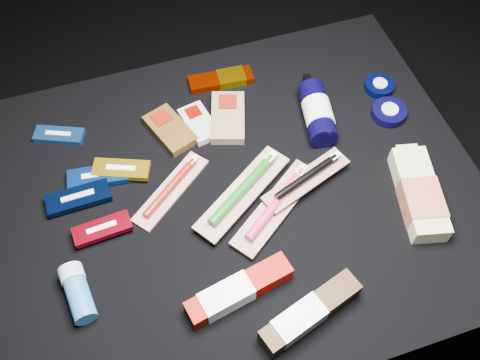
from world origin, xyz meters
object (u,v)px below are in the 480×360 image
object	(u,v)px
lotion_bottle	(317,113)
toothpaste_carton_red	(235,292)
bodywash_bottle	(419,195)
deodorant_stick	(78,292)

from	to	relation	value
lotion_bottle	toothpaste_carton_red	bearing A→B (deg)	-121.24
bodywash_bottle	toothpaste_carton_red	size ratio (longest dim) A/B	1.06
lotion_bottle	deodorant_stick	world-z (taller)	lotion_bottle
toothpaste_carton_red	lotion_bottle	bearing A→B (deg)	36.88
bodywash_bottle	deodorant_stick	xyz separation A→B (m)	(-0.66, 0.01, 0.00)
lotion_bottle	toothpaste_carton_red	distance (m)	0.43
lotion_bottle	bodywash_bottle	distance (m)	0.27
lotion_bottle	deodorant_stick	xyz separation A→B (m)	(-0.55, -0.24, -0.01)
lotion_bottle	toothpaste_carton_red	xyz separation A→B (m)	(-0.29, -0.32, -0.01)
deodorant_stick	lotion_bottle	bearing A→B (deg)	16.03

